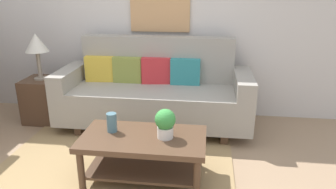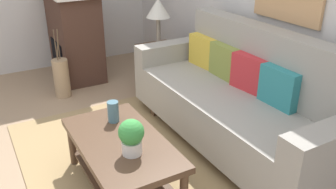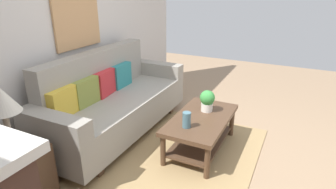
% 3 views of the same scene
% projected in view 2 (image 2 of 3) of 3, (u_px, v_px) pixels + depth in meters
% --- Properties ---
extents(ground_plane, '(9.44, 9.44, 0.00)m').
position_uv_depth(ground_plane, '(74.00, 177.00, 2.96)').
color(ground_plane, '#9E7F60').
extents(area_rug, '(2.28, 1.72, 0.01)m').
position_uv_depth(area_rug, '(129.00, 159.00, 3.18)').
color(area_rug, '#A38456').
rests_on(area_rug, ground_plane).
extents(couch, '(2.29, 0.84, 1.08)m').
position_uv_depth(couch, '(237.00, 101.00, 3.26)').
color(couch, gray).
rests_on(couch, ground_plane).
extents(throw_pillow_mustard, '(0.37, 0.15, 0.32)m').
position_uv_depth(throw_pillow_mustard, '(204.00, 51.00, 3.78)').
color(throw_pillow_mustard, gold).
rests_on(throw_pillow_mustard, couch).
extents(throw_pillow_olive, '(0.36, 0.12, 0.32)m').
position_uv_depth(throw_pillow_olive, '(225.00, 61.00, 3.50)').
color(throw_pillow_olive, olive).
rests_on(throw_pillow_olive, couch).
extents(throw_pillow_crimson, '(0.37, 0.17, 0.32)m').
position_uv_depth(throw_pillow_crimson, '(250.00, 73.00, 3.21)').
color(throw_pillow_crimson, red).
rests_on(throw_pillow_crimson, couch).
extents(throw_pillow_teal, '(0.36, 0.13, 0.32)m').
position_uv_depth(throw_pillow_teal, '(280.00, 87.00, 2.93)').
color(throw_pillow_teal, teal).
rests_on(throw_pillow_teal, couch).
extents(coffee_table, '(1.10, 0.60, 0.43)m').
position_uv_depth(coffee_table, '(122.00, 153.00, 2.72)').
color(coffee_table, '#513826').
rests_on(coffee_table, ground_plane).
extents(tabletop_vase, '(0.09, 0.09, 0.17)m').
position_uv_depth(tabletop_vase, '(113.00, 112.00, 2.89)').
color(tabletop_vase, slate).
rests_on(tabletop_vase, coffee_table).
extents(potted_plant_tabletop, '(0.18, 0.18, 0.26)m').
position_uv_depth(potted_plant_tabletop, '(131.00, 136.00, 2.46)').
color(potted_plant_tabletop, white).
rests_on(potted_plant_tabletop, coffee_table).
extents(side_table, '(0.44, 0.44, 0.56)m').
position_uv_depth(side_table, '(159.00, 68.00, 4.46)').
color(side_table, '#513826').
rests_on(side_table, ground_plane).
extents(table_lamp, '(0.28, 0.28, 0.57)m').
position_uv_depth(table_lamp, '(158.00, 10.00, 4.16)').
color(table_lamp, gray).
rests_on(table_lamp, side_table).
extents(fireplace, '(1.02, 0.58, 1.16)m').
position_uv_depth(fireplace, '(74.00, 34.00, 4.74)').
color(fireplace, '#472D23').
rests_on(fireplace, ground_plane).
extents(floor_vase, '(0.18, 0.18, 0.46)m').
position_uv_depth(floor_vase, '(62.00, 78.00, 4.29)').
color(floor_vase, tan).
rests_on(floor_vase, ground_plane).
extents(floor_vase_branch_a, '(0.03, 0.05, 0.36)m').
position_uv_depth(floor_vase_branch_a, '(58.00, 45.00, 4.10)').
color(floor_vase_branch_a, brown).
rests_on(floor_vase_branch_a, floor_vase).
extents(floor_vase_branch_b, '(0.04, 0.01, 0.36)m').
position_uv_depth(floor_vase_branch_b, '(58.00, 44.00, 4.13)').
color(floor_vase_branch_b, brown).
rests_on(floor_vase_branch_b, floor_vase).
extents(floor_vase_branch_c, '(0.02, 0.02, 0.36)m').
position_uv_depth(floor_vase_branch_c, '(55.00, 45.00, 4.11)').
color(floor_vase_branch_c, brown).
rests_on(floor_vase_branch_c, floor_vase).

